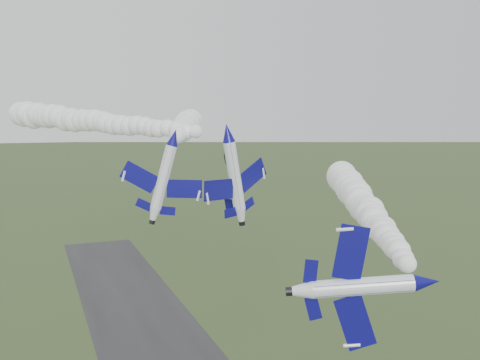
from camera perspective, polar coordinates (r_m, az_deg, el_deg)
name	(u,v)px	position (r m, az deg, el deg)	size (l,w,h in m)	color
jet_lead	(427,282)	(49.33, 19.37, -10.27)	(7.68, 12.64, 10.95)	white
smoke_trail_jet_lead	(363,205)	(79.69, 12.96, -2.59)	(5.73, 58.34, 5.73)	white
jet_pair_left	(174,137)	(65.25, -7.07, 4.56)	(9.84, 11.78, 3.70)	white
smoke_trail_jet_pair_left	(185,127)	(97.82, -5.85, 5.63)	(5.61, 60.18, 5.61)	white
jet_pair_right	(228,132)	(68.20, -1.27, 5.10)	(11.28, 13.18, 4.02)	white
smoke_trail_jet_pair_right	(92,121)	(93.39, -15.55, 6.07)	(4.82, 56.50, 4.82)	white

